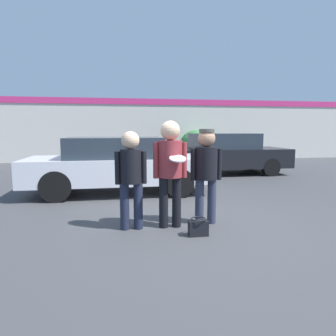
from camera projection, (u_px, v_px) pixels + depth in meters
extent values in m
plane|color=#3F3F42|center=(182.00, 223.00, 5.24)|extent=(56.00, 56.00, 0.00)
cube|color=silver|center=(138.00, 130.00, 15.53)|extent=(24.00, 0.18, 3.19)
cube|color=#E0337A|center=(138.00, 101.00, 15.24)|extent=(24.00, 0.04, 0.30)
cylinder|color=#1E2338|center=(125.00, 206.00, 4.86)|extent=(0.15, 0.15, 0.77)
cylinder|color=#1E2338|center=(138.00, 206.00, 4.89)|extent=(0.15, 0.15, 0.77)
cylinder|color=black|center=(131.00, 166.00, 4.79)|extent=(0.34, 0.34, 0.54)
cylinder|color=black|center=(118.00, 168.00, 4.76)|extent=(0.09, 0.09, 0.53)
cylinder|color=black|center=(144.00, 167.00, 4.83)|extent=(0.09, 0.09, 0.53)
sphere|color=#DBB28E|center=(130.00, 140.00, 4.74)|extent=(0.29, 0.29, 0.29)
cylinder|color=black|center=(164.00, 202.00, 4.95)|extent=(0.15, 0.15, 0.85)
cylinder|color=black|center=(177.00, 202.00, 4.99)|extent=(0.15, 0.15, 0.85)
cylinder|color=maroon|center=(170.00, 159.00, 4.88)|extent=(0.39, 0.39, 0.60)
cylinder|color=maroon|center=(156.00, 160.00, 4.84)|extent=(0.09, 0.09, 0.58)
cylinder|color=maroon|center=(184.00, 160.00, 4.92)|extent=(0.09, 0.09, 0.58)
sphere|color=#DBB28E|center=(170.00, 131.00, 4.82)|extent=(0.32, 0.32, 0.32)
cylinder|color=silver|center=(178.00, 159.00, 4.62)|extent=(0.26, 0.25, 0.10)
cylinder|color=#2D3347|center=(199.00, 202.00, 5.15)|extent=(0.15, 0.15, 0.78)
cylinder|color=#2D3347|center=(212.00, 201.00, 5.19)|extent=(0.15, 0.15, 0.78)
cylinder|color=black|center=(206.00, 163.00, 5.08)|extent=(0.38, 0.38, 0.55)
cylinder|color=black|center=(193.00, 165.00, 5.05)|extent=(0.09, 0.09, 0.54)
cylinder|color=black|center=(219.00, 164.00, 5.13)|extent=(0.09, 0.09, 0.54)
sphere|color=tan|center=(207.00, 138.00, 5.03)|extent=(0.29, 0.29, 0.29)
cylinder|color=#4C4742|center=(207.00, 131.00, 5.01)|extent=(0.26, 0.26, 0.06)
cube|color=silver|center=(119.00, 169.00, 7.66)|extent=(4.55, 1.76, 0.62)
cube|color=#28333D|center=(115.00, 147.00, 7.58)|extent=(2.36, 1.51, 0.51)
cylinder|color=black|center=(168.00, 173.00, 8.69)|extent=(0.71, 0.22, 0.71)
cylinder|color=black|center=(179.00, 183.00, 7.17)|extent=(0.71, 0.22, 0.71)
cylinder|color=black|center=(67.00, 176.00, 8.23)|extent=(0.71, 0.22, 0.71)
cylinder|color=black|center=(56.00, 186.00, 6.70)|extent=(0.71, 0.22, 0.71)
cube|color=black|center=(225.00, 157.00, 11.04)|extent=(4.42, 1.88, 0.67)
cube|color=#28333D|center=(224.00, 141.00, 10.94)|extent=(2.30, 1.62, 0.55)
cylinder|color=black|center=(250.00, 162.00, 12.12)|extent=(0.62, 0.22, 0.62)
cylinder|color=black|center=(271.00, 167.00, 10.48)|extent=(0.62, 0.22, 0.62)
cylinder|color=black|center=(184.00, 163.00, 11.67)|extent=(0.62, 0.22, 0.62)
cylinder|color=black|center=(195.00, 169.00, 10.03)|extent=(0.62, 0.22, 0.62)
sphere|color=#387A3D|center=(195.00, 146.00, 15.13)|extent=(1.59, 1.59, 1.59)
cube|color=black|center=(198.00, 228.00, 4.60)|extent=(0.30, 0.14, 0.24)
torus|color=black|center=(198.00, 219.00, 4.58)|extent=(0.23, 0.23, 0.02)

